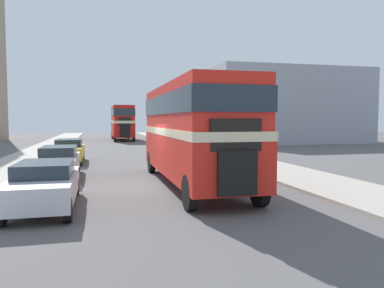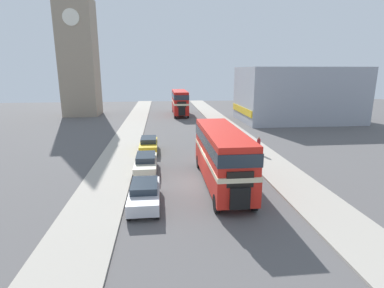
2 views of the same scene
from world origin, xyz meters
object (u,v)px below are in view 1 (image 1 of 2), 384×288
car_parked_near (45,184)px  double_decker_bus (192,126)px  bus_distant (122,120)px  car_parked_mid (59,162)px  pedestrian_walking (243,145)px  car_parked_far (69,151)px

car_parked_near → double_decker_bus: bearing=27.3°
bus_distant → car_parked_mid: bearing=-98.6°
car_parked_near → pedestrian_walking: 14.40m
double_decker_bus → pedestrian_walking: double_decker_bus is taller
car_parked_mid → car_parked_far: car_parked_far is taller
double_decker_bus → bus_distant: bus_distant is taller
pedestrian_walking → car_parked_near: bearing=-136.1°
car_parked_mid → pedestrian_walking: size_ratio=2.79×
car_parked_near → pedestrian_walking: bearing=43.9°
car_parked_near → car_parked_far: (-0.19, 12.26, 0.03)m
bus_distant → car_parked_near: (-4.59, -37.72, -1.89)m
car_parked_near → car_parked_mid: size_ratio=0.97×
car_parked_near → pedestrian_walking: pedestrian_walking is taller
bus_distant → car_parked_mid: (-4.78, -31.68, -1.86)m
double_decker_bus → car_parked_far: double_decker_bus is taller
bus_distant → car_parked_mid: 32.09m
double_decker_bus → car_parked_near: (-5.26, -2.72, -1.67)m
car_parked_near → car_parked_mid: car_parked_mid is taller
bus_distant → pedestrian_walking: (5.77, -27.73, -1.56)m
bus_distant → car_parked_near: 38.05m
double_decker_bus → bus_distant: bearing=91.1°
car_parked_mid → double_decker_bus: bearing=-31.4°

